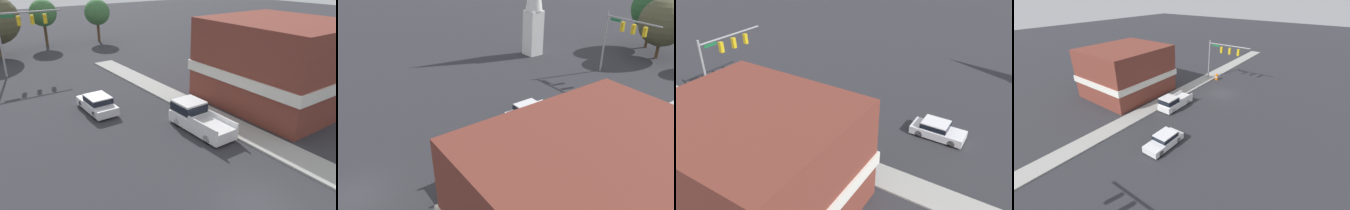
{
  "view_description": "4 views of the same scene",
  "coord_description": "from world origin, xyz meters",
  "views": [
    {
      "loc": [
        -11.58,
        -8.49,
        11.31
      ],
      "look_at": [
        1.14,
        9.21,
        2.19
      ],
      "focal_mm": 35.0,
      "sensor_mm": 36.0,
      "label": 1
    },
    {
      "loc": [
        18.93,
        -1.43,
        15.1
      ],
      "look_at": [
        -0.31,
        12.3,
        2.9
      ],
      "focal_mm": 35.0,
      "sensor_mm": 36.0,
      "label": 2
    },
    {
      "loc": [
        22.83,
        21.54,
        16.5
      ],
      "look_at": [
        0.73,
        7.68,
        1.81
      ],
      "focal_mm": 35.0,
      "sensor_mm": 36.0,
      "label": 3
    },
    {
      "loc": [
        -14.77,
        30.28,
        14.98
      ],
      "look_at": [
        0.86,
        9.59,
        1.66
      ],
      "focal_mm": 24.0,
      "sensor_mm": 36.0,
      "label": 4
    }
  ],
  "objects": [
    {
      "name": "ground_plane",
      "position": [
        0.0,
        0.0,
        0.0
      ],
      "size": [
        200.0,
        200.0,
        0.0
      ],
      "primitive_type": "plane",
      "color": "#2D2D33"
    },
    {
      "name": "construction_barrel",
      "position": [
        3.9,
        -5.17,
        0.54
      ],
      "size": [
        0.57,
        0.57,
        1.07
      ],
      "color": "orange",
      "rests_on": "ground"
    },
    {
      "name": "pickup_truck_parked",
      "position": [
        3.26,
        8.47,
        0.96
      ],
      "size": [
        2.08,
        5.47,
        1.96
      ],
      "color": "black",
      "rests_on": "ground"
    },
    {
      "name": "car_lead",
      "position": [
        -1.49,
        15.81,
        0.77
      ],
      "size": [
        1.91,
        4.56,
        1.48
      ],
      "color": "black",
      "rests_on": "ground"
    },
    {
      "name": "near_signal_assembly",
      "position": [
        3.06,
        -4.95,
        5.23
      ],
      "size": [
        7.57,
        0.49,
        7.09
      ],
      "color": "gray",
      "rests_on": "ground"
    },
    {
      "name": "sidewalk_curb",
      "position": [
        5.7,
        0.0,
        0.07
      ],
      "size": [
        2.4,
        60.0,
        0.14
      ],
      "color": "#9E9E99",
      "rests_on": "ground"
    },
    {
      "name": "corner_brick_building",
      "position": [
        12.47,
        8.57,
        3.61
      ],
      "size": [
        10.44,
        11.92,
        7.36
      ],
      "color": "brown",
      "rests_on": "ground"
    }
  ]
}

